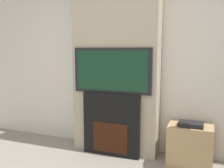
# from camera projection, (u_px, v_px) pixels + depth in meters

# --- Properties ---
(wall_back) EXTENTS (6.00, 0.06, 2.70)m
(wall_back) POSITION_uv_depth(u_px,v_px,m) (121.00, 57.00, 3.66)
(wall_back) COLOR silver
(wall_back) RESTS_ON ground_plane
(chimney_breast) EXTENTS (1.22, 0.33, 2.70)m
(chimney_breast) POSITION_uv_depth(u_px,v_px,m) (116.00, 58.00, 3.49)
(chimney_breast) COLOR tan
(chimney_breast) RESTS_ON ground_plane
(fireplace) EXTENTS (0.81, 0.15, 0.88)m
(fireplace) POSITION_uv_depth(u_px,v_px,m) (112.00, 124.00, 3.46)
(fireplace) COLOR black
(fireplace) RESTS_ON ground_plane
(television) EXTENTS (1.10, 0.07, 0.61)m
(television) POSITION_uv_depth(u_px,v_px,m) (112.00, 71.00, 3.36)
(television) COLOR black
(television) RESTS_ON fireplace
(media_stand) EXTENTS (0.55, 0.40, 0.56)m
(media_stand) POSITION_uv_depth(u_px,v_px,m) (190.00, 144.00, 3.18)
(media_stand) COLOR tan
(media_stand) RESTS_ON ground_plane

